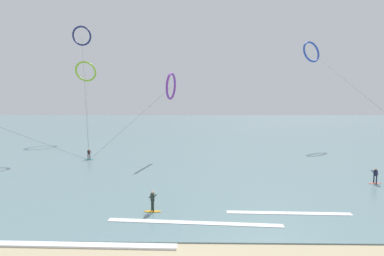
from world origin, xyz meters
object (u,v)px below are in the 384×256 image
(surfer_teal, at_px, (89,155))
(kite_lime, at_px, (86,72))
(kite_violet, at_px, (171,86))
(surfer_amber, at_px, (153,203))
(surfer_coral, at_px, (375,177))
(kite_navy, at_px, (82,36))
(kite_cobalt, at_px, (311,52))

(surfer_teal, distance_m, kite_lime, 29.76)
(kite_lime, bearing_deg, kite_violet, 134.55)
(surfer_amber, xyz_separation_m, surfer_coral, (22.88, 7.42, 0.00))
(kite_lime, bearing_deg, kite_navy, 107.73)
(kite_cobalt, relative_size, kite_navy, 1.66)
(surfer_coral, bearing_deg, kite_violet, -140.18)
(surfer_amber, bearing_deg, surfer_teal, 0.95)
(surfer_teal, distance_m, kite_navy, 22.91)
(surfer_amber, height_order, kite_lime, kite_lime)
(kite_navy, bearing_deg, surfer_amber, 122.01)
(kite_cobalt, bearing_deg, surfer_coral, -128.22)
(kite_navy, relative_size, kite_violet, 1.67)
(kite_navy, height_order, kite_lime, kite_navy)
(surfer_coral, relative_size, kite_navy, 0.07)
(surfer_amber, xyz_separation_m, kite_cobalt, (29.51, 38.26, 19.74))
(surfer_teal, height_order, kite_cobalt, kite_cobalt)
(kite_cobalt, distance_m, kite_navy, 48.40)
(kite_cobalt, bearing_deg, surfer_teal, 178.57)
(kite_cobalt, height_order, kite_lime, kite_cobalt)
(surfer_coral, height_order, kite_cobalt, kite_cobalt)
(kite_cobalt, distance_m, kite_violet, 35.45)
(surfer_amber, distance_m, surfer_coral, 24.06)
(surfer_coral, xyz_separation_m, kite_navy, (-40.61, 20.33, 20.53))
(surfer_amber, bearing_deg, surfer_coral, -106.39)
(surfer_coral, bearing_deg, surfer_teal, -125.88)
(surfer_coral, height_order, kite_violet, kite_violet)
(surfer_amber, distance_m, surfer_teal, 22.86)
(surfer_teal, xyz_separation_m, kite_navy, (-4.51, 9.10, 20.53))
(kite_navy, xyz_separation_m, kite_lime, (-5.67, 13.87, -4.59))
(surfer_amber, relative_size, kite_violet, 0.12)
(surfer_teal, height_order, surfer_coral, same)
(surfer_teal, relative_size, kite_navy, 0.07)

